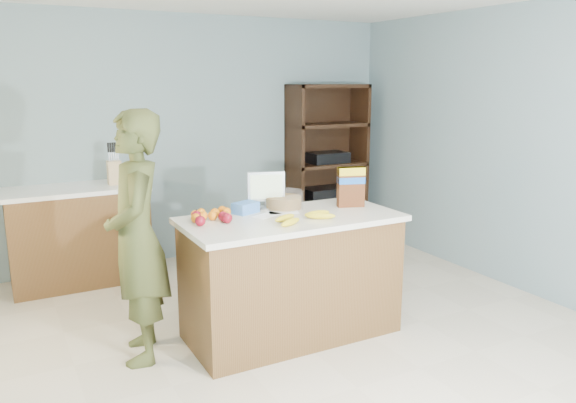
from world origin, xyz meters
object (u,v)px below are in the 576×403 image
counter_peninsula (291,281)px  shelving_unit (325,167)px  cereal_box (351,184)px  tv (266,188)px  person (137,238)px

counter_peninsula → shelving_unit: shelving_unit is taller
cereal_box → tv: bearing=158.3°
cereal_box → person: bearing=175.9°
counter_peninsula → cereal_box: cereal_box is taller
shelving_unit → tv: size_ratio=6.38×
counter_peninsula → cereal_box: 0.87m
tv → cereal_box: cereal_box is taller
person → tv: person is taller
person → cereal_box: 1.63m
shelving_unit → tv: bearing=-132.6°
shelving_unit → cereal_box: 2.23m
tv → person: bearing=-173.0°
counter_peninsula → person: person is taller
shelving_unit → counter_peninsula: bearing=-127.1°
shelving_unit → cereal_box: (-1.00, -1.98, 0.21)m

